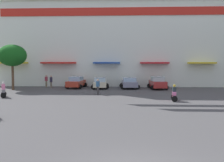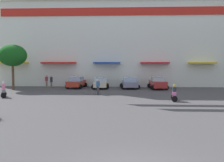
# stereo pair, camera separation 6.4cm
# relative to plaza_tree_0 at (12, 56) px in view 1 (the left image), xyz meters

# --- Properties ---
(ground_plane) EXTENTS (128.00, 128.00, 0.00)m
(ground_plane) POSITION_rel_plaza_tree_0_xyz_m (14.19, -12.10, -4.16)
(ground_plane) COLOR #4A4849
(colonial_building) EXTENTS (38.46, 19.01, 20.92)m
(colonial_building) POSITION_rel_plaza_tree_0_xyz_m (14.19, 11.81, 5.10)
(colonial_building) COLOR white
(colonial_building) RESTS_ON ground
(plaza_tree_0) EXTENTS (3.43, 3.33, 5.50)m
(plaza_tree_0) POSITION_rel_plaza_tree_0_xyz_m (0.00, 0.00, 0.00)
(plaza_tree_0) COLOR brown
(plaza_tree_0) RESTS_ON ground
(parked_car_0) EXTENTS (2.48, 4.45, 1.49)m
(parked_car_0) POSITION_rel_plaza_tree_0_xyz_m (7.20, 2.97, -3.41)
(parked_car_0) COLOR #B33624
(parked_car_0) RESTS_ON ground
(parked_car_1) EXTENTS (2.37, 4.02, 1.41)m
(parked_car_1) POSITION_rel_plaza_tree_0_xyz_m (10.39, 2.35, -3.45)
(parked_car_1) COLOR beige
(parked_car_1) RESTS_ON ground
(parked_car_2) EXTENTS (2.62, 4.09, 1.39)m
(parked_car_2) POSITION_rel_plaza_tree_0_xyz_m (14.12, 2.69, -3.45)
(parked_car_2) COLOR gray
(parked_car_2) RESTS_ON ground
(parked_car_3) EXTENTS (2.45, 4.30, 1.59)m
(parked_car_3) POSITION_rel_plaza_tree_0_xyz_m (17.64, 2.14, -3.37)
(parked_car_3) COLOR #A92B29
(parked_car_3) RESTS_ON ground
(scooter_rider_0) EXTENTS (0.66, 1.49, 1.48)m
(scooter_rider_0) POSITION_rel_plaza_tree_0_xyz_m (18.01, -8.45, -3.55)
(scooter_rider_0) COLOR black
(scooter_rider_0) RESTS_ON ground
(scooter_rider_9) EXTENTS (1.04, 1.55, 1.52)m
(scooter_rider_9) POSITION_rel_plaza_tree_0_xyz_m (1.87, -6.85, -3.55)
(scooter_rider_9) COLOR black
(scooter_rider_9) RESTS_ON ground
(pedestrian_0) EXTENTS (0.34, 0.34, 1.64)m
(pedestrian_0) POSITION_rel_plaza_tree_0_xyz_m (4.00, 2.55, -3.23)
(pedestrian_0) COLOR #746551
(pedestrian_0) RESTS_ON ground
(pedestrian_1) EXTENTS (0.49, 0.49, 1.62)m
(pedestrian_1) POSITION_rel_plaza_tree_0_xyz_m (10.78, -4.05, -3.25)
(pedestrian_1) COLOR #413D3E
(pedestrian_1) RESTS_ON ground
(pedestrian_2) EXTENTS (0.50, 0.50, 1.64)m
(pedestrian_2) POSITION_rel_plaza_tree_0_xyz_m (3.08, 3.54, -3.24)
(pedestrian_2) COLOR #7D6E52
(pedestrian_2) RESTS_ON ground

